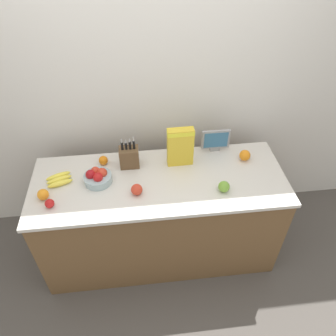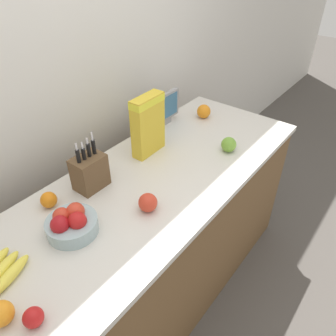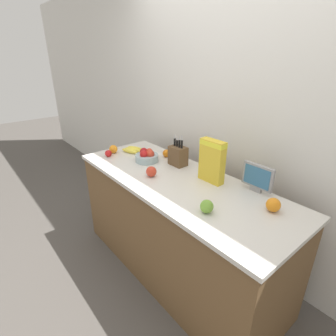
# 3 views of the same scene
# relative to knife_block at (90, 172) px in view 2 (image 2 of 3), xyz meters

# --- Properties ---
(ground_plane) EXTENTS (14.00, 14.00, 0.00)m
(ground_plane) POSITION_rel_knife_block_xyz_m (0.21, -0.19, -0.98)
(ground_plane) COLOR #514C47
(wall_back) EXTENTS (9.00, 0.06, 2.60)m
(wall_back) POSITION_rel_knife_block_xyz_m (0.21, 0.39, 0.32)
(wall_back) COLOR silver
(wall_back) RESTS_ON ground_plane
(counter) EXTENTS (1.94, 0.73, 0.89)m
(counter) POSITION_rel_knife_block_xyz_m (0.21, -0.19, -0.53)
(counter) COLOR brown
(counter) RESTS_ON ground_plane
(knife_block) EXTENTS (0.15, 0.11, 0.28)m
(knife_block) POSITION_rel_knife_block_xyz_m (0.00, 0.00, 0.00)
(knife_block) COLOR brown
(knife_block) RESTS_ON counter
(small_monitor) EXTENTS (0.23, 0.03, 0.20)m
(small_monitor) POSITION_rel_knife_block_xyz_m (0.71, 0.11, 0.02)
(small_monitor) COLOR gray
(small_monitor) RESTS_ON counter
(cereal_box) EXTENTS (0.20, 0.08, 0.33)m
(cereal_box) POSITION_rel_knife_block_xyz_m (0.40, -0.02, 0.09)
(cereal_box) COLOR gold
(cereal_box) RESTS_ON counter
(fruit_bowl) EXTENTS (0.21, 0.21, 0.11)m
(fruit_bowl) POSITION_rel_knife_block_xyz_m (-0.24, -0.16, -0.04)
(fruit_bowl) COLOR #99B2B7
(fruit_bowl) RESTS_ON counter
(banana_bunch) EXTENTS (0.21, 0.19, 0.04)m
(banana_bunch) POSITION_rel_knife_block_xyz_m (-0.53, -0.13, -0.07)
(banana_bunch) COLOR yellow
(banana_bunch) RESTS_ON counter
(apple_leftmost) EXTENTS (0.08, 0.08, 0.08)m
(apple_leftmost) POSITION_rel_knife_block_xyz_m (0.67, -0.36, -0.04)
(apple_leftmost) COLOR #6B9E33
(apple_leftmost) RESTS_ON counter
(apple_middle) EXTENTS (0.08, 0.08, 0.08)m
(apple_middle) POSITION_rel_knife_block_xyz_m (0.04, -0.32, -0.04)
(apple_middle) COLOR red
(apple_middle) RESTS_ON counter
(apple_near_bananas) EXTENTS (0.06, 0.06, 0.06)m
(apple_near_bananas) POSITION_rel_knife_block_xyz_m (-0.56, -0.37, -0.05)
(apple_near_bananas) COLOR red
(apple_near_bananas) RESTS_ON counter
(orange_front_left) EXTENTS (0.09, 0.09, 0.09)m
(orange_front_left) POSITION_rel_knife_block_xyz_m (0.92, -0.04, -0.04)
(orange_front_left) COLOR orange
(orange_front_left) RESTS_ON counter
(orange_mid_left) EXTENTS (0.07, 0.07, 0.07)m
(orange_mid_left) POSITION_rel_knife_block_xyz_m (-0.21, 0.04, -0.05)
(orange_mid_left) COLOR orange
(orange_mid_left) RESTS_ON counter
(orange_front_right) EXTENTS (0.08, 0.08, 0.08)m
(orange_front_right) POSITION_rel_knife_block_xyz_m (-0.62, -0.29, -0.05)
(orange_front_right) COLOR orange
(orange_front_right) RESTS_ON counter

